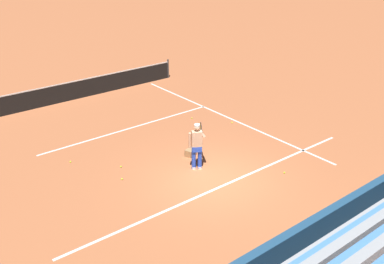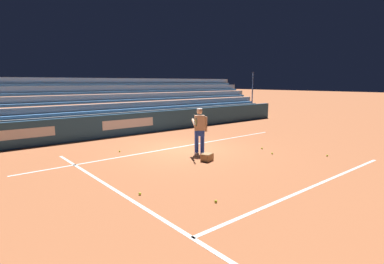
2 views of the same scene
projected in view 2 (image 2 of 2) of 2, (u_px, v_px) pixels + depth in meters
ground_plane at (183, 150)px, 11.94m from camera, size 160.00×160.00×0.00m
court_baseline_white at (176, 147)px, 12.32m from camera, size 12.00×0.10×0.01m
court_sideline_white at (147, 210)px, 6.31m from camera, size 0.10×12.00×0.01m
court_service_line_white at (314, 186)px, 7.76m from camera, size 8.22×0.10×0.01m
back_wall_sponsor_board at (129, 124)px, 15.23m from camera, size 22.87×0.25×1.10m
bleacher_stand at (111, 116)px, 16.89m from camera, size 21.72×3.20×3.40m
tennis_player at (199, 131)px, 11.04m from camera, size 0.93×0.86×1.71m
ball_box_cardboard at (207, 157)px, 10.20m from camera, size 0.47×0.41×0.26m
tennis_ball_far_right at (140, 194)px, 7.14m from camera, size 0.07×0.07×0.07m
tennis_ball_on_baseline at (120, 151)px, 11.51m from camera, size 0.07×0.07×0.07m
tennis_ball_by_box at (262, 148)px, 12.04m from camera, size 0.07×0.07×0.07m
tennis_ball_toward_net at (327, 156)px, 10.85m from camera, size 0.07×0.07×0.07m
tennis_ball_stray_back at (272, 153)px, 11.18m from camera, size 0.07×0.07×0.07m
tennis_ball_far_left at (216, 201)px, 6.68m from camera, size 0.07×0.07×0.07m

